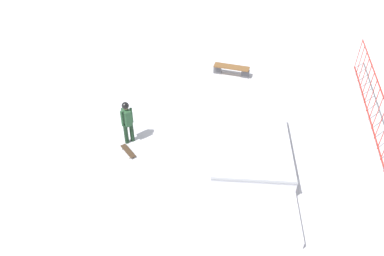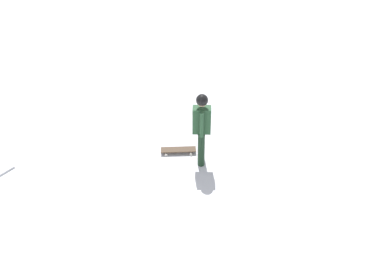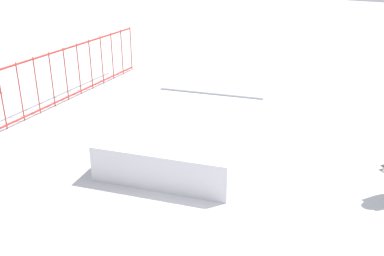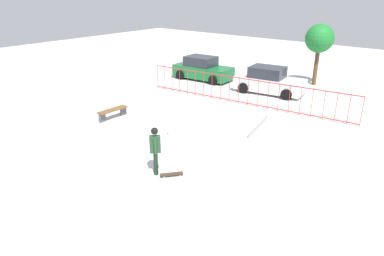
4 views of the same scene
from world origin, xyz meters
The scene contains 2 objects.
skater centered at (1.74, -3.10, 1.01)m, with size 0.42×0.43×1.73m.
skateboard centered at (2.32, -2.92, 0.08)m, with size 0.66×0.75×0.09m.
Camera 2 is at (-3.26, 1.59, 5.81)m, focal length 37.54 mm.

